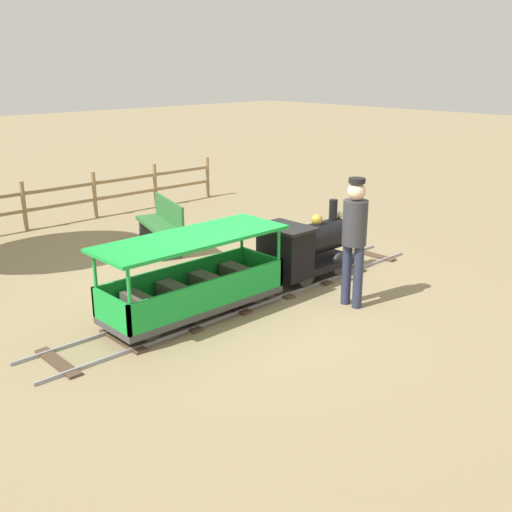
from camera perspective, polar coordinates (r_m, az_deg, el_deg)
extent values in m
plane|color=#8C7A56|center=(7.85, -1.44, -4.24)|extent=(60.00, 60.00, 0.00)
cube|color=gray|center=(8.13, -1.91, -3.29)|extent=(0.03, 6.05, 0.04)
cube|color=gray|center=(7.75, 0.78, -4.36)|extent=(0.03, 6.05, 0.04)
cube|color=#4C3828|center=(6.61, -18.01, -9.43)|extent=(0.79, 0.14, 0.03)
cube|color=#4C3828|center=(6.91, -12.33, -7.70)|extent=(0.79, 0.14, 0.03)
cube|color=#4C3828|center=(7.28, -7.22, -6.06)|extent=(0.79, 0.14, 0.03)
cube|color=#4C3828|center=(7.71, -2.67, -4.55)|extent=(0.79, 0.14, 0.03)
cube|color=#4C3828|center=(8.18, 1.36, -3.18)|extent=(0.79, 0.14, 0.03)
cube|color=#4C3828|center=(8.70, 4.93, -1.96)|extent=(0.79, 0.14, 0.03)
cube|color=#4C3828|center=(9.24, 8.08, -0.87)|extent=(0.79, 0.14, 0.03)
cube|color=#4C3828|center=(9.82, 10.86, 0.10)|extent=(0.79, 0.14, 0.03)
cube|color=black|center=(8.63, 4.92, -0.75)|extent=(0.67, 1.40, 0.10)
cylinder|color=black|center=(8.67, 5.87, 1.73)|extent=(0.44, 0.85, 0.44)
cylinder|color=#B7932D|center=(8.98, 7.66, 2.23)|extent=(0.37, 0.02, 0.37)
cylinder|color=black|center=(8.80, 7.22, 4.35)|extent=(0.12, 0.12, 0.28)
sphere|color=#B7932D|center=(8.56, 5.70, 3.40)|extent=(0.16, 0.16, 0.16)
cube|color=black|center=(8.20, 2.75, 0.68)|extent=(0.67, 0.45, 0.55)
cube|color=black|center=(8.12, 2.78, 2.67)|extent=(0.75, 0.53, 0.04)
sphere|color=#F2EAB2|center=(8.94, 7.85, 3.87)|extent=(0.10, 0.10, 0.10)
cylinder|color=#2D2D2D|center=(9.05, 5.12, 0.07)|extent=(0.05, 0.32, 0.32)
cylinder|color=#2D2D2D|center=(8.72, 7.80, -0.73)|extent=(0.05, 0.32, 0.32)
cylinder|color=#2D2D2D|center=(8.57, 1.98, -0.90)|extent=(0.05, 0.32, 0.32)
cylinder|color=#2D2D2D|center=(8.21, 4.70, -1.79)|extent=(0.05, 0.32, 0.32)
cube|color=#3F3F3F|center=(7.34, -5.80, -4.39)|extent=(0.75, 2.25, 0.08)
cube|color=green|center=(7.54, -7.49, -2.12)|extent=(0.04, 2.25, 0.35)
cube|color=green|center=(7.00, -4.08, -3.58)|extent=(0.04, 2.25, 0.35)
cube|color=green|center=(7.94, 0.49, -0.93)|extent=(0.75, 0.04, 0.35)
cube|color=green|center=(6.71, -13.38, -5.03)|extent=(0.75, 0.04, 0.35)
cylinder|color=green|center=(8.10, -1.34, 0.94)|extent=(0.04, 0.04, 0.75)
cylinder|color=green|center=(7.62, 2.11, -0.16)|extent=(0.04, 0.04, 0.75)
cylinder|color=green|center=(6.93, -14.72, -2.60)|extent=(0.04, 0.04, 0.75)
cylinder|color=green|center=(6.37, -11.71, -4.21)|extent=(0.04, 0.04, 0.75)
cube|color=green|center=(7.08, -6.00, 1.69)|extent=(0.85, 2.35, 0.04)
cube|color=brown|center=(6.90, -10.67, -4.67)|extent=(0.59, 0.20, 0.24)
cube|color=brown|center=(7.15, -7.39, -3.70)|extent=(0.59, 0.20, 0.24)
cube|color=brown|center=(7.43, -4.34, -2.78)|extent=(0.59, 0.20, 0.24)
cube|color=brown|center=(7.72, -1.53, -1.92)|extent=(0.59, 0.20, 0.24)
cylinder|color=#262626|center=(8.01, -2.52, -2.56)|extent=(0.04, 0.24, 0.24)
cylinder|color=#262626|center=(7.63, 0.18, -3.60)|extent=(0.04, 0.24, 0.24)
cylinder|color=#262626|center=(7.16, -12.16, -5.48)|extent=(0.04, 0.24, 0.24)
cylinder|color=#262626|center=(6.73, -9.71, -6.88)|extent=(0.04, 0.24, 0.24)
cylinder|color=#282D47|center=(7.72, 8.45, -1.64)|extent=(0.12, 0.12, 0.80)
cylinder|color=#282D47|center=(7.62, 9.50, -1.96)|extent=(0.12, 0.12, 0.80)
cylinder|color=#333338|center=(7.47, 9.22, 3.09)|extent=(0.30, 0.30, 0.55)
sphere|color=beige|center=(7.39, 9.37, 5.98)|extent=(0.22, 0.22, 0.22)
cylinder|color=black|center=(7.36, 9.42, 6.97)|extent=(0.20, 0.20, 0.06)
cube|color=#2D6B33|center=(9.97, -9.05, 2.89)|extent=(1.36, 0.75, 0.06)
cube|color=#2D6B33|center=(9.97, -8.12, 4.12)|extent=(1.26, 0.40, 0.40)
cube|color=#333333|center=(9.50, -7.92, 0.89)|extent=(0.17, 0.33, 0.42)
cube|color=#333333|center=(10.55, -9.96, 2.48)|extent=(0.17, 0.33, 0.42)
cylinder|color=#93754C|center=(11.79, -20.85, 4.38)|extent=(0.08, 0.08, 0.90)
cylinder|color=#93754C|center=(12.37, -14.84, 5.54)|extent=(0.08, 0.08, 0.90)
cylinder|color=#93754C|center=(13.08, -9.40, 6.53)|extent=(0.08, 0.08, 0.90)
cylinder|color=#93754C|center=(13.89, -4.55, 7.36)|extent=(0.08, 0.08, 0.90)
cube|color=#93754C|center=(12.02, -17.87, 6.03)|extent=(0.04, 7.05, 0.06)
cube|color=#93754C|center=(12.08, -17.73, 4.57)|extent=(0.04, 7.05, 0.06)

